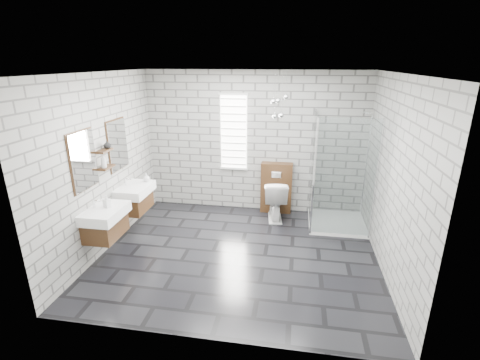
% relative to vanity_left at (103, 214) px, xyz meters
% --- Properties ---
extents(floor, '(4.20, 3.60, 0.02)m').
position_rel_vanity_left_xyz_m(floor, '(1.91, 0.50, -0.77)').
color(floor, black).
rests_on(floor, ground).
extents(ceiling, '(4.20, 3.60, 0.02)m').
position_rel_vanity_left_xyz_m(ceiling, '(1.91, 0.50, 1.95)').
color(ceiling, white).
rests_on(ceiling, wall_back).
extents(wall_back, '(4.20, 0.02, 2.70)m').
position_rel_vanity_left_xyz_m(wall_back, '(1.91, 2.31, 0.59)').
color(wall_back, '#9D9C98').
rests_on(wall_back, floor).
extents(wall_front, '(4.20, 0.02, 2.70)m').
position_rel_vanity_left_xyz_m(wall_front, '(1.91, -1.31, 0.59)').
color(wall_front, '#9D9C98').
rests_on(wall_front, floor).
extents(wall_left, '(0.02, 3.60, 2.70)m').
position_rel_vanity_left_xyz_m(wall_left, '(-0.20, 0.50, 0.59)').
color(wall_left, '#9D9C98').
rests_on(wall_left, floor).
extents(wall_right, '(0.02, 3.60, 2.70)m').
position_rel_vanity_left_xyz_m(wall_right, '(4.02, 0.50, 0.59)').
color(wall_right, '#9D9C98').
rests_on(wall_right, floor).
extents(vanity_left, '(0.47, 0.70, 1.57)m').
position_rel_vanity_left_xyz_m(vanity_left, '(0.00, 0.00, 0.00)').
color(vanity_left, '#462B15').
rests_on(vanity_left, wall_left).
extents(vanity_right, '(0.47, 0.70, 1.57)m').
position_rel_vanity_left_xyz_m(vanity_right, '(0.00, 0.96, 0.00)').
color(vanity_right, '#462B15').
rests_on(vanity_right, wall_left).
extents(shelf_lower, '(0.14, 0.30, 0.03)m').
position_rel_vanity_left_xyz_m(shelf_lower, '(-0.12, 0.45, 0.56)').
color(shelf_lower, '#462B15').
rests_on(shelf_lower, wall_left).
extents(shelf_upper, '(0.14, 0.30, 0.03)m').
position_rel_vanity_left_xyz_m(shelf_upper, '(-0.12, 0.45, 0.82)').
color(shelf_upper, '#462B15').
rests_on(shelf_upper, wall_left).
extents(window, '(0.56, 0.05, 1.48)m').
position_rel_vanity_left_xyz_m(window, '(1.51, 2.29, 0.79)').
color(window, white).
rests_on(window, wall_back).
extents(cistern_panel, '(0.60, 0.20, 1.00)m').
position_rel_vanity_left_xyz_m(cistern_panel, '(2.36, 2.20, -0.26)').
color(cistern_panel, '#462B15').
rests_on(cistern_panel, floor).
extents(flush_plate, '(0.18, 0.01, 0.12)m').
position_rel_vanity_left_xyz_m(flush_plate, '(2.36, 2.10, 0.04)').
color(flush_plate, silver).
rests_on(flush_plate, cistern_panel).
extents(shower_enclosure, '(1.00, 1.00, 2.03)m').
position_rel_vanity_left_xyz_m(shower_enclosure, '(3.41, 1.69, -0.25)').
color(shower_enclosure, white).
rests_on(shower_enclosure, floor).
extents(pendant_cluster, '(0.30, 0.21, 0.82)m').
position_rel_vanity_left_xyz_m(pendant_cluster, '(2.37, 1.88, 1.36)').
color(pendant_cluster, silver).
rests_on(pendant_cluster, ceiling).
extents(toilet, '(0.52, 0.80, 0.76)m').
position_rel_vanity_left_xyz_m(toilet, '(2.36, 1.91, -0.37)').
color(toilet, white).
rests_on(toilet, floor).
extents(soap_bottle_a, '(0.10, 0.11, 0.18)m').
position_rel_vanity_left_xyz_m(soap_bottle_a, '(0.06, 0.05, 0.18)').
color(soap_bottle_a, '#B2B2B2').
rests_on(soap_bottle_a, vanity_left).
extents(soap_bottle_b, '(0.14, 0.14, 0.15)m').
position_rel_vanity_left_xyz_m(soap_bottle_b, '(0.16, 1.20, 0.17)').
color(soap_bottle_b, '#B2B2B2').
rests_on(soap_bottle_b, vanity_right).
extents(soap_bottle_c, '(0.10, 0.10, 0.21)m').
position_rel_vanity_left_xyz_m(soap_bottle_c, '(-0.11, 0.38, 0.68)').
color(soap_bottle_c, '#B2B2B2').
rests_on(soap_bottle_c, shelf_lower).
extents(vase, '(0.15, 0.15, 0.12)m').
position_rel_vanity_left_xyz_m(vase, '(-0.11, 0.54, 0.90)').
color(vase, '#B2B2B2').
rests_on(vase, shelf_upper).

